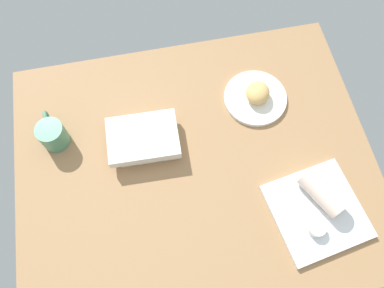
% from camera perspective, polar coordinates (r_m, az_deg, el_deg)
% --- Properties ---
extents(dining_table, '(1.10, 0.90, 0.04)m').
position_cam_1_polar(dining_table, '(1.20, 0.57, -3.25)').
color(dining_table, '#9E754C').
rests_on(dining_table, ground).
extents(round_plate, '(0.21, 0.21, 0.01)m').
position_cam_1_polar(round_plate, '(1.29, 9.42, 6.80)').
color(round_plate, white).
rests_on(round_plate, dining_table).
extents(scone_pastry, '(0.11, 0.11, 0.05)m').
position_cam_1_polar(scone_pastry, '(1.26, 9.79, 7.54)').
color(scone_pastry, '#DEB066').
rests_on(scone_pastry, round_plate).
extents(square_plate, '(0.29, 0.29, 0.02)m').
position_cam_1_polar(square_plate, '(1.18, 18.12, -9.50)').
color(square_plate, white).
rests_on(square_plate, dining_table).
extents(sauce_cup, '(0.05, 0.05, 0.03)m').
position_cam_1_polar(sauce_cup, '(1.15, 18.13, -11.92)').
color(sauce_cup, silver).
rests_on(sauce_cup, square_plate).
extents(breakfast_wrap, '(0.12, 0.15, 0.06)m').
position_cam_1_polar(breakfast_wrap, '(1.16, 18.94, -6.89)').
color(breakfast_wrap, beige).
rests_on(breakfast_wrap, square_plate).
extents(book_stack, '(0.22, 0.16, 0.06)m').
position_cam_1_polar(book_stack, '(1.18, -7.01, 0.72)').
color(book_stack, silver).
rests_on(book_stack, dining_table).
extents(coffee_mug, '(0.08, 0.13, 0.09)m').
position_cam_1_polar(coffee_mug, '(1.24, -20.13, 1.42)').
color(coffee_mug, '#4C8C6B').
rests_on(coffee_mug, dining_table).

